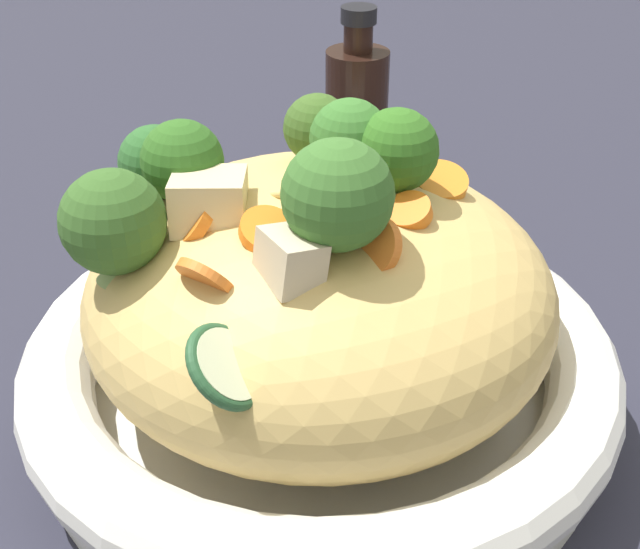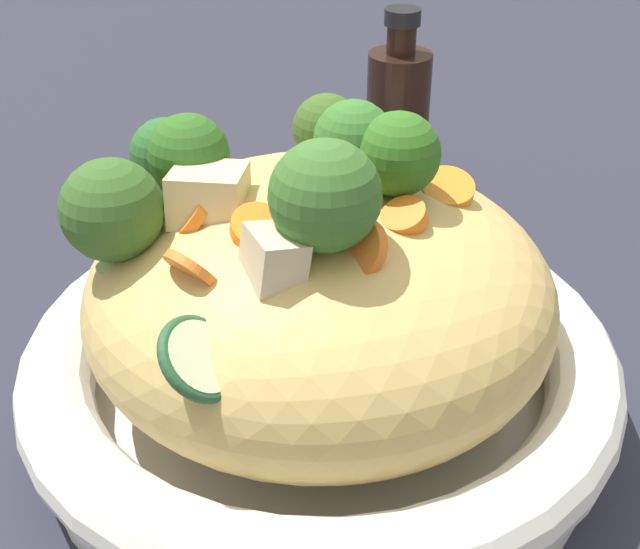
{
  "view_description": "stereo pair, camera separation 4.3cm",
  "coord_description": "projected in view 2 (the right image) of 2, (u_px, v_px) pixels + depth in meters",
  "views": [
    {
      "loc": [
        0.35,
        0.07,
        0.32
      ],
      "look_at": [
        0.0,
        0.0,
        0.09
      ],
      "focal_mm": 47.93,
      "sensor_mm": 36.0,
      "label": 1
    },
    {
      "loc": [
        0.34,
        0.12,
        0.32
      ],
      "look_at": [
        0.0,
        0.0,
        0.09
      ],
      "focal_mm": 47.93,
      "sensor_mm": 36.0,
      "label": 2
    }
  ],
  "objects": [
    {
      "name": "ground_plane",
      "position": [
        320.0,
        413.0,
        0.47
      ],
      "size": [
        3.0,
        3.0,
        0.0
      ],
      "primitive_type": "plane",
      "color": "#262634"
    },
    {
      "name": "serving_bowl",
      "position": [
        320.0,
        370.0,
        0.46
      ],
      "size": [
        0.31,
        0.31,
        0.06
      ],
      "color": "white",
      "rests_on": "ground_plane"
    },
    {
      "name": "noodle_heap",
      "position": [
        320.0,
        294.0,
        0.43
      ],
      "size": [
        0.24,
        0.24,
        0.13
      ],
      "color": "tan",
      "rests_on": "serving_bowl"
    },
    {
      "name": "broccoli_florets",
      "position": [
        256.0,
        172.0,
        0.39
      ],
      "size": [
        0.14,
        0.18,
        0.08
      ],
      "color": "#97B16B",
      "rests_on": "serving_bowl"
    },
    {
      "name": "carrot_coins",
      "position": [
        323.0,
        224.0,
        0.38
      ],
      "size": [
        0.13,
        0.14,
        0.03
      ],
      "color": "orange",
      "rests_on": "serving_bowl"
    },
    {
      "name": "zucchini_slices",
      "position": [
        201.0,
        258.0,
        0.39
      ],
      "size": [
        0.18,
        0.1,
        0.04
      ],
      "color": "beige",
      "rests_on": "serving_bowl"
    },
    {
      "name": "chicken_chunks",
      "position": [
        225.0,
        213.0,
        0.38
      ],
      "size": [
        0.08,
        0.08,
        0.03
      ],
      "color": "beige",
      "rests_on": "serving_bowl"
    },
    {
      "name": "soy_sauce_bottle",
      "position": [
        397.0,
        122.0,
        0.66
      ],
      "size": [
        0.05,
        0.05,
        0.15
      ],
      "color": "black",
      "rests_on": "ground_plane"
    }
  ]
}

